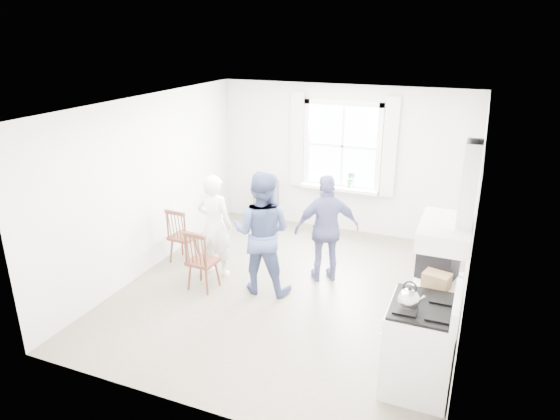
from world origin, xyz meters
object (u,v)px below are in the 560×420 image
at_px(windsor_chair_a, 179,231).
at_px(person_mid, 262,233).
at_px(low_cabinet, 434,315).
at_px(windsor_chair_b, 198,255).
at_px(person_left, 215,226).
at_px(stereo_stack, 438,262).
at_px(person_right, 327,229).
at_px(gas_stove, 420,346).

height_order(windsor_chair_a, person_mid, person_mid).
bearing_deg(windsor_chair_a, low_cabinet, -11.85).
bearing_deg(windsor_chair_b, person_mid, 24.87).
bearing_deg(person_left, person_mid, 168.51).
height_order(windsor_chair_a, windsor_chair_b, windsor_chair_a).
bearing_deg(stereo_stack, windsor_chair_a, 169.06).
relative_size(low_cabinet, person_left, 0.58).
xyz_separation_m(windsor_chair_a, windsor_chair_b, (0.73, -0.64, -0.00)).
bearing_deg(person_mid, stereo_stack, 162.48).
distance_m(windsor_chair_a, person_left, 0.73).
distance_m(low_cabinet, person_right, 2.05).
relative_size(person_left, person_mid, 0.89).
relative_size(low_cabinet, windsor_chair_b, 1.00).
xyz_separation_m(gas_stove, windsor_chair_b, (-3.09, 0.87, 0.06)).
relative_size(low_cabinet, windsor_chair_a, 1.00).
relative_size(stereo_stack, person_left, 0.30).
distance_m(windsor_chair_b, person_left, 0.60).
distance_m(windsor_chair_b, person_mid, 0.94).
bearing_deg(person_left, windsor_chair_b, 95.37).
bearing_deg(stereo_stack, person_left, 168.21).
relative_size(stereo_stack, person_right, 0.29).
relative_size(gas_stove, windsor_chair_a, 1.24).
distance_m(gas_stove, stereo_stack, 0.97).
distance_m(low_cabinet, person_mid, 2.46).
height_order(gas_stove, person_mid, person_mid).
xyz_separation_m(stereo_stack, person_right, (-1.61, 1.11, -0.28)).
distance_m(low_cabinet, stereo_stack, 0.63).
relative_size(low_cabinet, stereo_stack, 1.95).
bearing_deg(person_mid, person_right, -144.56).
bearing_deg(person_mid, windsor_chair_b, 18.83).
height_order(person_mid, person_right, person_mid).
height_order(low_cabinet, person_left, person_left).
height_order(gas_stove, low_cabinet, gas_stove).
bearing_deg(person_left, stereo_stack, 169.37).
bearing_deg(person_mid, gas_stove, 145.47).
bearing_deg(gas_stove, person_right, 129.75).
xyz_separation_m(person_left, person_mid, (0.84, -0.19, 0.09)).
xyz_separation_m(windsor_chair_a, person_right, (2.25, 0.37, 0.24)).
bearing_deg(person_mid, low_cabinet, 161.00).
bearing_deg(stereo_stack, person_right, 145.25).
height_order(stereo_stack, person_right, person_right).
bearing_deg(gas_stove, low_cabinet, 84.32).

